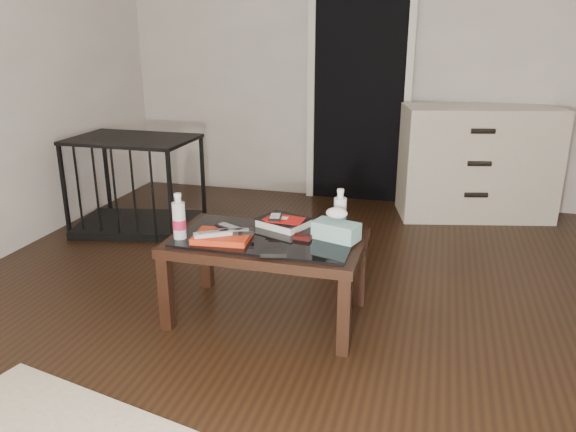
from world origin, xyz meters
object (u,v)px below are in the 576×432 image
(water_bottle_left, at_px, (179,216))
(pet_crate, at_px, (137,200))
(coffee_table, at_px, (267,248))
(textbook, at_px, (283,222))
(dresser, at_px, (477,163))
(water_bottle_right, at_px, (340,211))
(tissue_box, at_px, (336,231))

(water_bottle_left, bearing_deg, pet_crate, 128.21)
(coffee_table, distance_m, textbook, 0.19)
(coffee_table, height_order, water_bottle_left, water_bottle_left)
(water_bottle_left, bearing_deg, dresser, 55.27)
(coffee_table, relative_size, textbook, 4.00)
(coffee_table, bearing_deg, water_bottle_right, 23.50)
(water_bottle_right, xyz_separation_m, tissue_box, (0.00, -0.10, -0.07))
(tissue_box, bearing_deg, water_bottle_right, 107.89)
(textbook, bearing_deg, pet_crate, 169.20)
(tissue_box, bearing_deg, pet_crate, 166.90)
(water_bottle_left, distance_m, tissue_box, 0.80)
(pet_crate, bearing_deg, water_bottle_left, -63.91)
(coffee_table, bearing_deg, textbook, 75.62)
(pet_crate, relative_size, tissue_box, 4.37)
(dresser, height_order, water_bottle_left, dresser)
(water_bottle_left, distance_m, water_bottle_right, 0.83)
(water_bottle_right, bearing_deg, tissue_box, -89.64)
(water_bottle_left, relative_size, water_bottle_right, 1.00)
(water_bottle_right, distance_m, tissue_box, 0.12)
(water_bottle_right, height_order, tissue_box, water_bottle_right)
(tissue_box, bearing_deg, dresser, 86.72)
(pet_crate, bearing_deg, coffee_table, -50.18)
(textbook, height_order, tissue_box, tissue_box)
(pet_crate, relative_size, water_bottle_right, 4.23)
(water_bottle_right, bearing_deg, pet_crate, 151.84)
(dresser, height_order, pet_crate, dresser)
(dresser, distance_m, tissue_box, 2.19)
(water_bottle_right, bearing_deg, dresser, 68.21)
(coffee_table, height_order, tissue_box, tissue_box)
(tissue_box, bearing_deg, textbook, 177.38)
(dresser, bearing_deg, textbook, -132.59)
(pet_crate, distance_m, textbook, 1.72)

